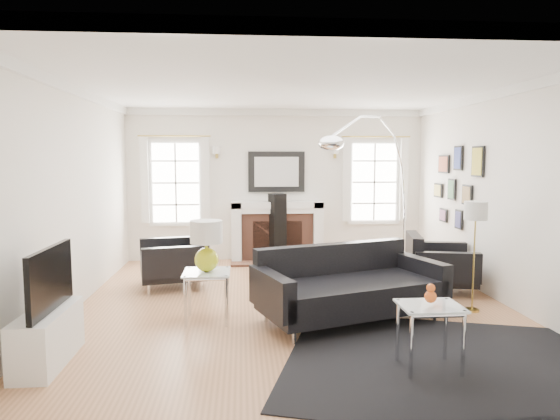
{
  "coord_description": "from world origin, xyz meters",
  "views": [
    {
      "loc": [
        -0.66,
        -6.31,
        1.89
      ],
      "look_at": [
        -0.14,
        0.3,
        1.21
      ],
      "focal_mm": 32.0,
      "sensor_mm": 36.0,
      "label": 1
    }
  ],
  "objects": [
    {
      "name": "floor",
      "position": [
        0.0,
        0.0,
        0.0
      ],
      "size": [
        6.0,
        6.0,
        0.0
      ],
      "primitive_type": "plane",
      "color": "#A76F46",
      "rests_on": "ground"
    },
    {
      "name": "back_wall",
      "position": [
        0.0,
        3.0,
        1.4
      ],
      "size": [
        5.5,
        0.04,
        2.8
      ],
      "primitive_type": "cube",
      "color": "white",
      "rests_on": "floor"
    },
    {
      "name": "front_wall",
      "position": [
        0.0,
        -3.0,
        1.4
      ],
      "size": [
        5.5,
        0.04,
        2.8
      ],
      "primitive_type": "cube",
      "color": "white",
      "rests_on": "floor"
    },
    {
      "name": "left_wall",
      "position": [
        -2.75,
        0.0,
        1.4
      ],
      "size": [
        0.04,
        6.0,
        2.8
      ],
      "primitive_type": "cube",
      "color": "white",
      "rests_on": "floor"
    },
    {
      "name": "right_wall",
      "position": [
        2.75,
        0.0,
        1.4
      ],
      "size": [
        0.04,
        6.0,
        2.8
      ],
      "primitive_type": "cube",
      "color": "white",
      "rests_on": "floor"
    },
    {
      "name": "ceiling",
      "position": [
        0.0,
        0.0,
        2.8
      ],
      "size": [
        5.5,
        6.0,
        0.02
      ],
      "primitive_type": "cube",
      "color": "white",
      "rests_on": "back_wall"
    },
    {
      "name": "crown_molding",
      "position": [
        0.0,
        0.0,
        2.74
      ],
      "size": [
        5.5,
        6.0,
        0.12
      ],
      "primitive_type": "cube",
      "color": "white",
      "rests_on": "back_wall"
    },
    {
      "name": "fireplace",
      "position": [
        0.0,
        2.79,
        0.54
      ],
      "size": [
        1.7,
        0.69,
        1.11
      ],
      "color": "white",
      "rests_on": "floor"
    },
    {
      "name": "mantel_mirror",
      "position": [
        0.0,
        2.95,
        1.65
      ],
      "size": [
        1.05,
        0.07,
        0.75
      ],
      "color": "black",
      "rests_on": "back_wall"
    },
    {
      "name": "window_left",
      "position": [
        -1.85,
        2.95,
        1.46
      ],
      "size": [
        1.24,
        0.15,
        1.62
      ],
      "color": "white",
      "rests_on": "back_wall"
    },
    {
      "name": "window_right",
      "position": [
        1.85,
        2.95,
        1.46
      ],
      "size": [
        1.24,
        0.15,
        1.62
      ],
      "color": "white",
      "rests_on": "back_wall"
    },
    {
      "name": "gallery_wall",
      "position": [
        2.72,
        1.3,
        1.53
      ],
      "size": [
        0.04,
        1.73,
        1.29
      ],
      "color": "black",
      "rests_on": "right_wall"
    },
    {
      "name": "tv_unit",
      "position": [
        -2.44,
        -1.7,
        0.33
      ],
      "size": [
        0.35,
        1.0,
        1.09
      ],
      "color": "white",
      "rests_on": "floor"
    },
    {
      "name": "area_rug",
      "position": [
        1.27,
        -2.03,
        0.01
      ],
      "size": [
        3.59,
        3.26,
        0.01
      ],
      "primitive_type": "cube",
      "rotation": [
        0.0,
        0.0,
        -0.29
      ],
      "color": "black",
      "rests_on": "floor"
    },
    {
      "name": "sofa",
      "position": [
        0.58,
        -0.66,
        0.38
      ],
      "size": [
        2.35,
        1.63,
        0.7
      ],
      "color": "black",
      "rests_on": "floor"
    },
    {
      "name": "armchair_left",
      "position": [
        -1.61,
        1.09,
        0.39
      ],
      "size": [
        1.13,
        1.21,
        0.7
      ],
      "color": "black",
      "rests_on": "floor"
    },
    {
      "name": "armchair_right",
      "position": [
        2.13,
        0.53,
        0.37
      ],
      "size": [
        1.07,
        1.16,
        0.67
      ],
      "color": "black",
      "rests_on": "floor"
    },
    {
      "name": "coffee_table",
      "position": [
        0.43,
        0.56,
        0.42
      ],
      "size": [
        1.02,
        1.02,
        0.45
      ],
      "color": "silver",
      "rests_on": "floor"
    },
    {
      "name": "side_table_left",
      "position": [
        -1.06,
        -0.59,
        0.48
      ],
      "size": [
        0.54,
        0.54,
        0.59
      ],
      "color": "silver",
      "rests_on": "floor"
    },
    {
      "name": "nesting_table",
      "position": [
        1.01,
        -2.1,
        0.47
      ],
      "size": [
        0.54,
        0.45,
        0.6
      ],
      "color": "silver",
      "rests_on": "floor"
    },
    {
      "name": "gourd_lamp",
      "position": [
        -1.06,
        -0.59,
        0.93
      ],
      "size": [
        0.37,
        0.37,
        0.6
      ],
      "color": "#CCD41A",
      "rests_on": "side_table_left"
    },
    {
      "name": "orange_vase",
      "position": [
        1.01,
        -2.1,
        0.69
      ],
      "size": [
        0.11,
        0.11,
        0.17
      ],
      "color": "#D3541B",
      "rests_on": "nesting_table"
    },
    {
      "name": "arc_floor_lamp",
      "position": [
        1.42,
        1.53,
        1.44
      ],
      "size": [
        1.89,
        1.75,
        2.67
      ],
      "color": "silver",
      "rests_on": "floor"
    },
    {
      "name": "stick_floor_lamp",
      "position": [
        2.2,
        -0.46,
        1.19
      ],
      "size": [
        0.28,
        0.28,
        1.37
      ],
      "color": "gold",
      "rests_on": "floor"
    },
    {
      "name": "speaker_tower",
      "position": [
        -0.01,
        2.65,
        0.63
      ],
      "size": [
        0.33,
        0.33,
        1.26
      ],
      "primitive_type": "cube",
      "rotation": [
        0.0,
        0.0,
        0.42
      ],
      "color": "black",
      "rests_on": "floor"
    }
  ]
}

